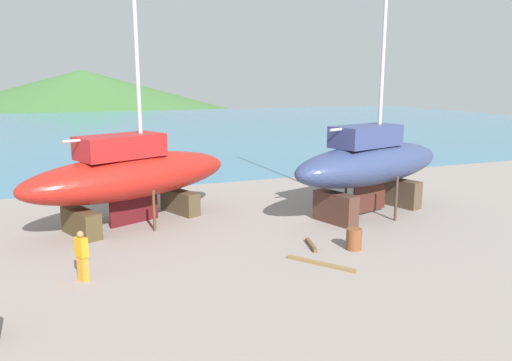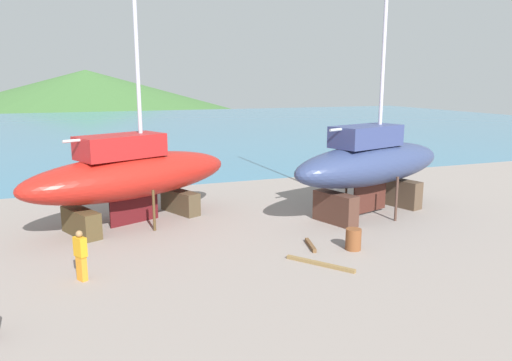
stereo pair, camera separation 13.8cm
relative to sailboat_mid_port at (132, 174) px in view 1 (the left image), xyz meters
The scene contains 9 objects.
ground_plane 9.68m from the sailboat_mid_port, 29.68° to the right, with size 47.45×47.45×0.00m, color gray.
sea_water 47.30m from the sailboat_mid_port, 80.03° to the left, with size 133.63×78.66×0.01m, color teal.
headland_hill 151.07m from the sailboat_mid_port, 89.27° to the left, with size 146.17×146.17×19.93m, color #3F6B34.
sailboat_mid_port is the anchor object (origin of this frame).
sailboat_far_slipway 11.08m from the sailboat_mid_port, 12.37° to the right, with size 10.07×5.59×14.75m.
worker 6.57m from the sailboat_mid_port, 111.16° to the right, with size 0.43×0.50×1.67m.
barrel_rust_near 10.04m from the sailboat_mid_port, 41.21° to the right, with size 0.59×0.59×0.82m, color brown.
timber_plank_far 8.57m from the sailboat_mid_port, 43.26° to the right, with size 1.38×0.14×0.15m, color brown.
timber_long_fore 9.56m from the sailboat_mid_port, 53.92° to the right, with size 2.60×0.15×0.12m, color olive.
Camera 1 is at (-10.48, -18.90, 6.31)m, focal length 34.04 mm.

